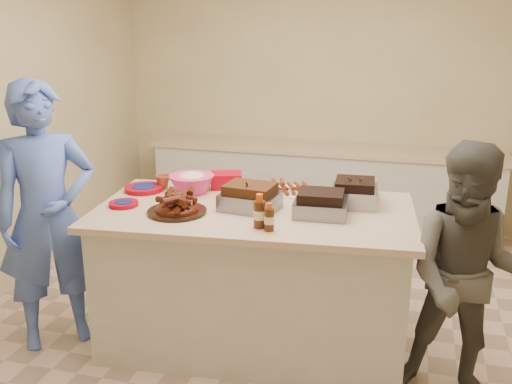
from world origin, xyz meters
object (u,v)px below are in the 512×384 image
(bbq_bottle_a, at_px, (259,227))
(bbq_bottle_b, at_px, (269,231))
(roasting_pan, at_px, (354,205))
(mustard_bottle, at_px, (244,196))
(coleslaw_bowl, at_px, (192,193))
(rib_platter, at_px, (177,213))
(guest_blue, at_px, (61,338))
(plastic_cup, at_px, (163,188))
(island, at_px, (254,340))

(bbq_bottle_a, height_order, bbq_bottle_b, bbq_bottle_a)
(roasting_pan, bearing_deg, bbq_bottle_a, -134.62)
(mustard_bottle, bearing_deg, coleslaw_bowl, -177.06)
(rib_platter, xyz_separation_m, coleslaw_bowl, (-0.07, 0.44, 0.00))
(bbq_bottle_a, height_order, guest_blue, bbq_bottle_a)
(coleslaw_bowl, distance_m, bbq_bottle_b, 0.92)
(rib_platter, relative_size, mustard_bottle, 3.02)
(roasting_pan, distance_m, mustard_bottle, 0.76)
(rib_platter, bearing_deg, plastic_cup, 123.19)
(rib_platter, bearing_deg, bbq_bottle_b, -13.03)
(rib_platter, bearing_deg, guest_blue, -171.97)
(mustard_bottle, relative_size, guest_blue, 0.07)
(roasting_pan, xyz_separation_m, guest_blue, (-1.95, -0.59, -0.97))
(bbq_bottle_b, bearing_deg, roasting_pan, 55.14)
(bbq_bottle_a, bearing_deg, bbq_bottle_b, -26.70)
(island, bearing_deg, guest_blue, -171.16)
(rib_platter, bearing_deg, coleslaw_bowl, 99.04)
(island, relative_size, mustard_bottle, 16.30)
(bbq_bottle_b, height_order, mustard_bottle, bbq_bottle_b)
(roasting_pan, distance_m, bbq_bottle_a, 0.76)
(coleslaw_bowl, distance_m, guest_blue, 1.38)
(coleslaw_bowl, xyz_separation_m, plastic_cup, (-0.24, 0.04, -0.00))
(mustard_bottle, bearing_deg, plastic_cup, 177.91)
(bbq_bottle_a, xyz_separation_m, guest_blue, (-1.45, -0.01, -0.97))
(island, relative_size, plastic_cup, 19.38)
(rib_platter, height_order, mustard_bottle, rib_platter)
(mustard_bottle, relative_size, plastic_cup, 1.19)
(guest_blue, bearing_deg, rib_platter, -33.64)
(plastic_cup, bearing_deg, island, -19.53)
(roasting_pan, bearing_deg, mustard_bottle, 176.57)
(coleslaw_bowl, bearing_deg, roasting_pan, 1.41)
(roasting_pan, height_order, guest_blue, roasting_pan)
(rib_platter, relative_size, bbq_bottle_a, 1.84)
(coleslaw_bowl, distance_m, mustard_bottle, 0.38)
(coleslaw_bowl, height_order, bbq_bottle_b, coleslaw_bowl)
(island, bearing_deg, bbq_bottle_b, -66.95)
(bbq_bottle_a, distance_m, guest_blue, 1.75)
(mustard_bottle, height_order, plastic_cup, mustard_bottle)
(island, bearing_deg, roasting_pan, 17.32)
(bbq_bottle_a, bearing_deg, roasting_pan, 49.45)
(bbq_bottle_b, distance_m, plastic_cup, 1.15)
(coleslaw_bowl, relative_size, guest_blue, 0.18)
(coleslaw_bowl, bearing_deg, mustard_bottle, 2.94)
(island, bearing_deg, bbq_bottle_a, -74.24)
(rib_platter, relative_size, guest_blue, 0.21)
(island, bearing_deg, rib_platter, -160.44)
(plastic_cup, bearing_deg, guest_blue, -132.84)
(plastic_cup, bearing_deg, mustard_bottle, -2.09)
(bbq_bottle_a, relative_size, plastic_cup, 1.95)
(bbq_bottle_a, bearing_deg, mustard_bottle, 114.79)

